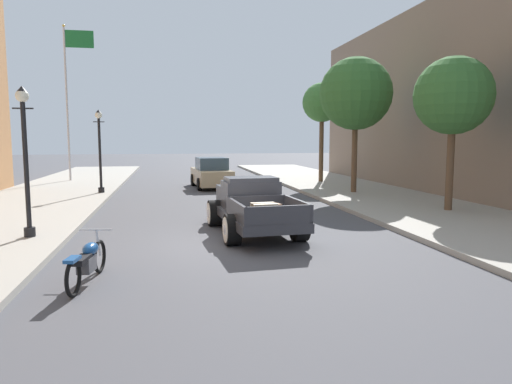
{
  "coord_description": "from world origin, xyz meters",
  "views": [
    {
      "loc": [
        -1.87,
        -11.74,
        2.7
      ],
      "look_at": [
        0.82,
        2.7,
        1.0
      ],
      "focal_mm": 32.87,
      "sensor_mm": 36.0,
      "label": 1
    }
  ],
  "objects_px": {
    "street_tree_second": "(356,94)",
    "street_tree_third": "(322,103)",
    "hotrod_truck_gunmetal": "(251,206)",
    "car_background_tan": "(211,174)",
    "street_lamp_far": "(100,145)",
    "street_tree_nearest": "(453,96)",
    "street_lamp_near": "(25,150)",
    "motorcycle_parked": "(87,261)",
    "flagpole": "(70,86)"
  },
  "relations": [
    {
      "from": "motorcycle_parked",
      "to": "flagpole",
      "type": "xyz_separation_m",
      "value": [
        -4.14,
        21.0,
        5.33
      ]
    },
    {
      "from": "hotrod_truck_gunmetal",
      "to": "flagpole",
      "type": "xyz_separation_m",
      "value": [
        -7.98,
        16.69,
        5.02
      ]
    },
    {
      "from": "flagpole",
      "to": "street_tree_nearest",
      "type": "distance_m",
      "value": 21.51
    },
    {
      "from": "street_lamp_near",
      "to": "street_lamp_far",
      "type": "relative_size",
      "value": 1.0
    },
    {
      "from": "street_lamp_far",
      "to": "flagpole",
      "type": "distance_m",
      "value": 8.22
    },
    {
      "from": "street_tree_nearest",
      "to": "street_tree_third",
      "type": "distance_m",
      "value": 11.46
    },
    {
      "from": "flagpole",
      "to": "street_tree_third",
      "type": "bearing_deg",
      "value": -13.58
    },
    {
      "from": "hotrod_truck_gunmetal",
      "to": "street_lamp_near",
      "type": "distance_m",
      "value": 6.14
    },
    {
      "from": "street_tree_second",
      "to": "street_tree_third",
      "type": "distance_m",
      "value": 5.49
    },
    {
      "from": "hotrod_truck_gunmetal",
      "to": "street_tree_third",
      "type": "distance_m",
      "value": 15.22
    },
    {
      "from": "motorcycle_parked",
      "to": "street_lamp_far",
      "type": "relative_size",
      "value": 0.55
    },
    {
      "from": "street_tree_nearest",
      "to": "motorcycle_parked",
      "type": "bearing_deg",
      "value": -151.62
    },
    {
      "from": "street_tree_nearest",
      "to": "street_tree_second",
      "type": "height_order",
      "value": "street_tree_second"
    },
    {
      "from": "car_background_tan",
      "to": "street_lamp_far",
      "type": "distance_m",
      "value": 6.21
    },
    {
      "from": "hotrod_truck_gunmetal",
      "to": "street_tree_second",
      "type": "height_order",
      "value": "street_tree_second"
    },
    {
      "from": "street_lamp_far",
      "to": "street_tree_nearest",
      "type": "bearing_deg",
      "value": -31.29
    },
    {
      "from": "street_tree_nearest",
      "to": "street_tree_third",
      "type": "bearing_deg",
      "value": 94.77
    },
    {
      "from": "car_background_tan",
      "to": "motorcycle_parked",
      "type": "bearing_deg",
      "value": -102.89
    },
    {
      "from": "car_background_tan",
      "to": "street_tree_second",
      "type": "xyz_separation_m",
      "value": [
        6.36,
        -4.52,
        3.96
      ]
    },
    {
      "from": "street_tree_third",
      "to": "motorcycle_parked",
      "type": "bearing_deg",
      "value": -120.56
    },
    {
      "from": "motorcycle_parked",
      "to": "car_background_tan",
      "type": "distance_m",
      "value": 16.96
    },
    {
      "from": "hotrod_truck_gunmetal",
      "to": "motorcycle_parked",
      "type": "height_order",
      "value": "hotrod_truck_gunmetal"
    },
    {
      "from": "car_background_tan",
      "to": "street_lamp_far",
      "type": "relative_size",
      "value": 1.15
    },
    {
      "from": "hotrod_truck_gunmetal",
      "to": "street_lamp_near",
      "type": "relative_size",
      "value": 1.3
    },
    {
      "from": "motorcycle_parked",
      "to": "car_background_tan",
      "type": "height_order",
      "value": "car_background_tan"
    },
    {
      "from": "car_background_tan",
      "to": "street_tree_second",
      "type": "height_order",
      "value": "street_tree_second"
    },
    {
      "from": "street_lamp_near",
      "to": "street_tree_nearest",
      "type": "xyz_separation_m",
      "value": [
        13.35,
        2.15,
        1.75
      ]
    },
    {
      "from": "flagpole",
      "to": "street_tree_nearest",
      "type": "relative_size",
      "value": 1.71
    },
    {
      "from": "car_background_tan",
      "to": "flagpole",
      "type": "bearing_deg",
      "value": 150.61
    },
    {
      "from": "street_tree_second",
      "to": "car_background_tan",
      "type": "bearing_deg",
      "value": 144.61
    },
    {
      "from": "street_lamp_far",
      "to": "street_tree_second",
      "type": "bearing_deg",
      "value": -9.3
    },
    {
      "from": "street_tree_third",
      "to": "street_tree_second",
      "type": "bearing_deg",
      "value": -92.03
    },
    {
      "from": "motorcycle_parked",
      "to": "street_tree_second",
      "type": "xyz_separation_m",
      "value": [
        10.14,
        12.02,
        4.29
      ]
    },
    {
      "from": "motorcycle_parked",
      "to": "flagpole",
      "type": "relative_size",
      "value": 0.23
    },
    {
      "from": "street_lamp_near",
      "to": "street_tree_nearest",
      "type": "distance_m",
      "value": 13.64
    },
    {
      "from": "car_background_tan",
      "to": "street_tree_nearest",
      "type": "height_order",
      "value": "street_tree_nearest"
    },
    {
      "from": "motorcycle_parked",
      "to": "street_tree_third",
      "type": "bearing_deg",
      "value": 59.44
    },
    {
      "from": "street_lamp_far",
      "to": "street_lamp_near",
      "type": "bearing_deg",
      "value": -92.54
    },
    {
      "from": "car_background_tan",
      "to": "street_tree_third",
      "type": "distance_m",
      "value": 7.7
    },
    {
      "from": "street_tree_nearest",
      "to": "street_tree_second",
      "type": "bearing_deg",
      "value": 100.96
    },
    {
      "from": "street_lamp_near",
      "to": "street_tree_second",
      "type": "height_order",
      "value": "street_tree_second"
    },
    {
      "from": "car_background_tan",
      "to": "flagpole",
      "type": "distance_m",
      "value": 10.38
    },
    {
      "from": "motorcycle_parked",
      "to": "street_tree_second",
      "type": "bearing_deg",
      "value": 49.85
    },
    {
      "from": "hotrod_truck_gunmetal",
      "to": "street_lamp_far",
      "type": "distance_m",
      "value": 11.2
    },
    {
      "from": "hotrod_truck_gunmetal",
      "to": "street_tree_third",
      "type": "xyz_separation_m",
      "value": [
        6.49,
        13.2,
        3.94
      ]
    },
    {
      "from": "hotrod_truck_gunmetal",
      "to": "street_tree_nearest",
      "type": "xyz_separation_m",
      "value": [
        7.44,
        1.79,
        3.38
      ]
    },
    {
      "from": "street_tree_second",
      "to": "street_tree_nearest",
      "type": "bearing_deg",
      "value": -79.04
    },
    {
      "from": "street_lamp_far",
      "to": "flagpole",
      "type": "relative_size",
      "value": 0.42
    },
    {
      "from": "hotrod_truck_gunmetal",
      "to": "street_tree_nearest",
      "type": "distance_m",
      "value": 8.37
    },
    {
      "from": "motorcycle_parked",
      "to": "street_tree_third",
      "type": "distance_m",
      "value": 20.76
    }
  ]
}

